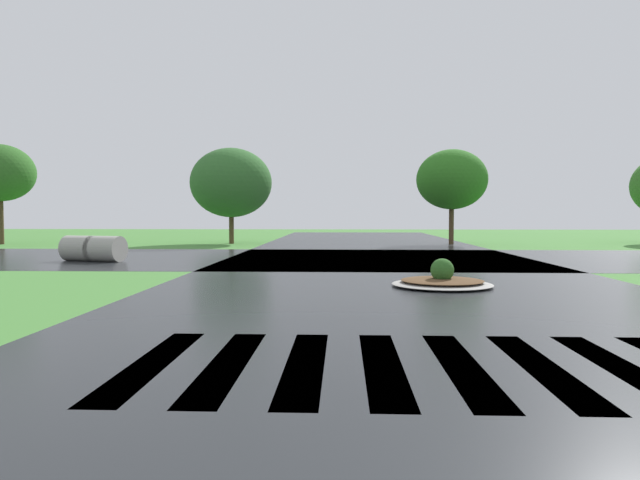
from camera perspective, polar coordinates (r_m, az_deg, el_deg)
asphalt_roadway at (r=12.61m, az=8.55°, el=-5.31°), size 11.78×80.00×0.01m
asphalt_cross_road at (r=22.09m, az=5.86°, el=-1.86°), size 90.00×10.60×0.01m
crosswalk_stripes at (r=6.81m, az=14.14°, el=-12.29°), size 7.65×3.20×0.01m
median_island at (r=13.81m, az=12.29°, el=-4.09°), size 2.41×2.26×0.68m
drainage_pipe_stack at (r=22.23m, az=-22.02°, el=-0.81°), size 2.48×1.50×0.94m
background_treeline at (r=32.64m, az=4.02°, el=5.97°), size 42.77×6.39×5.69m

